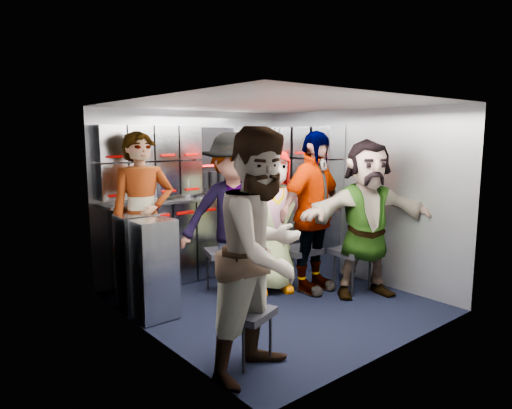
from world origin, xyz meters
TOP-DOWN VIEW (x-y plane):
  - floor at (0.00, 0.00)m, footprint 3.00×3.00m
  - wall_back at (0.00, 1.50)m, footprint 2.80×0.04m
  - wall_left at (-1.40, 0.00)m, footprint 0.04×3.00m
  - wall_right at (1.40, 0.00)m, footprint 0.04×3.00m
  - ceiling at (0.00, 0.00)m, footprint 2.80×3.00m
  - cart_bank_back at (0.00, 1.29)m, footprint 2.68×0.38m
  - cart_bank_left at (-1.19, 0.56)m, footprint 0.38×0.76m
  - counter at (0.00, 1.29)m, footprint 2.68×0.42m
  - locker_bank_back at (0.00, 1.35)m, footprint 2.68×0.28m
  - locker_bank_right at (1.25, 0.70)m, footprint 0.28×1.00m
  - right_cabinet at (1.25, 0.60)m, footprint 0.28×1.20m
  - coffee_niche at (0.18, 1.41)m, footprint 0.46×0.16m
  - red_latch_strip at (0.00, 1.09)m, footprint 2.60×0.02m
  - jump_seat_near_left at (-1.03, -0.88)m, footprint 0.46×0.45m
  - jump_seat_mid_left at (-0.18, 0.62)m, footprint 0.52×0.50m
  - jump_seat_center at (0.25, 0.47)m, footprint 0.41×0.40m
  - jump_seat_mid_right at (0.59, 0.16)m, footprint 0.44×0.42m
  - jump_seat_near_right at (0.95, -0.32)m, footprint 0.44×0.42m
  - attendant_standing at (-1.05, 0.89)m, footprint 0.76×0.59m
  - attendant_arc_a at (-1.03, -1.06)m, footprint 1.05×0.91m
  - attendant_arc_b at (-0.18, 0.44)m, footprint 1.35×1.15m
  - attendant_arc_c at (0.25, 0.29)m, footprint 0.95×0.81m
  - attendant_arc_d at (0.59, -0.02)m, footprint 1.13×0.58m
  - attendant_arc_e at (0.95, -0.50)m, footprint 1.68×1.21m
  - bottle_left at (-0.29, 1.24)m, footprint 0.06×0.06m
  - bottle_mid at (-0.73, 1.24)m, footprint 0.06×0.06m
  - bottle_right at (0.58, 1.24)m, footprint 0.07×0.07m
  - cup_left at (-0.91, 1.23)m, footprint 0.08×0.08m
  - cup_right at (0.44, 1.23)m, footprint 0.08×0.08m

SIDE VIEW (x-z plane):
  - floor at x=0.00m, z-range 0.00..0.00m
  - jump_seat_center at x=0.25m, z-range 0.16..0.57m
  - jump_seat_near_left at x=-1.03m, z-range 0.17..0.60m
  - jump_seat_mid_right at x=0.59m, z-range 0.18..0.66m
  - jump_seat_mid_left at x=-0.18m, z-range 0.19..0.67m
  - jump_seat_near_right at x=0.95m, z-range 0.19..0.69m
  - cart_bank_back at x=0.00m, z-range 0.00..0.99m
  - cart_bank_left at x=-1.19m, z-range 0.00..0.99m
  - right_cabinet at x=1.25m, z-range 0.00..1.00m
  - attendant_arc_c at x=0.25m, z-range 0.00..1.65m
  - attendant_arc_e at x=0.95m, z-range 0.00..1.75m
  - red_latch_strip at x=0.00m, z-range 0.86..0.90m
  - attendant_arc_b at x=-0.18m, z-range 0.00..1.82m
  - attendant_standing at x=-1.05m, z-range 0.00..1.83m
  - attendant_arc_d at x=0.59m, z-range 0.00..1.84m
  - attendant_arc_a at x=-1.03m, z-range 0.00..1.85m
  - counter at x=0.00m, z-range 1.00..1.03m
  - wall_back at x=0.00m, z-range 0.00..2.10m
  - wall_left at x=-1.40m, z-range 0.00..2.10m
  - wall_right at x=1.40m, z-range 0.00..2.10m
  - cup_right at x=0.44m, z-range 1.03..1.13m
  - cup_left at x=-0.91m, z-range 1.03..1.14m
  - bottle_left at x=-0.29m, z-range 1.03..1.27m
  - bottle_right at x=0.58m, z-range 1.03..1.28m
  - bottle_mid at x=-0.73m, z-range 1.03..1.29m
  - coffee_niche at x=0.18m, z-range 1.05..1.89m
  - locker_bank_back at x=0.00m, z-range 1.08..1.90m
  - locker_bank_right at x=1.25m, z-range 1.08..1.90m
  - ceiling at x=0.00m, z-range 2.09..2.11m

